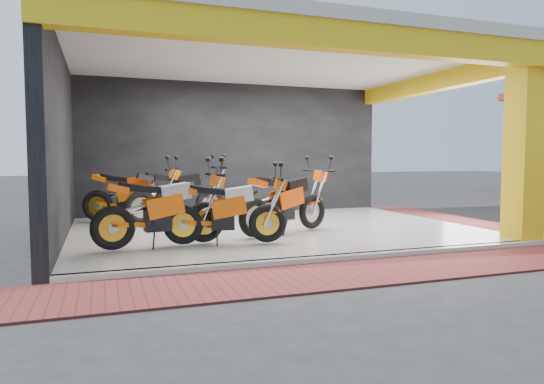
{
  "coord_description": "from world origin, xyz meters",
  "views": [
    {
      "loc": [
        -3.39,
        -7.42,
        1.54
      ],
      "look_at": [
        -0.33,
        1.23,
        0.9
      ],
      "focal_mm": 32.0,
      "sensor_mm": 36.0,
      "label": 1
    }
  ],
  "objects": [
    {
      "name": "ground",
      "position": [
        0.0,
        0.0,
        0.0
      ],
      "size": [
        80.0,
        80.0,
        0.0
      ],
      "primitive_type": "plane",
      "color": "#2D2D30",
      "rests_on": "ground"
    },
    {
      "name": "showroom_floor",
      "position": [
        0.0,
        2.0,
        0.05
      ],
      "size": [
        8.0,
        6.0,
        0.1
      ],
      "primitive_type": "cube",
      "color": "silver",
      "rests_on": "ground"
    },
    {
      "name": "showroom_ceiling",
      "position": [
        0.0,
        2.0,
        3.6
      ],
      "size": [
        8.4,
        6.4,
        0.2
      ],
      "primitive_type": "cube",
      "color": "beige",
      "rests_on": "corner_column"
    },
    {
      "name": "back_wall",
      "position": [
        0.0,
        5.1,
        1.75
      ],
      "size": [
        8.2,
        0.2,
        3.5
      ],
      "primitive_type": "cube",
      "color": "black",
      "rests_on": "ground"
    },
    {
      "name": "left_wall",
      "position": [
        -4.1,
        2.0,
        1.75
      ],
      "size": [
        0.2,
        6.2,
        3.5
      ],
      "primitive_type": "cube",
      "color": "black",
      "rests_on": "ground"
    },
    {
      "name": "corner_column",
      "position": [
        3.75,
        -0.75,
        1.75
      ],
      "size": [
        0.5,
        0.5,
        3.5
      ],
      "primitive_type": "cube",
      "color": "yellow",
      "rests_on": "ground"
    },
    {
      "name": "header_beam_front",
      "position": [
        0.0,
        -1.0,
        3.3
      ],
      "size": [
        8.4,
        0.3,
        0.4
      ],
      "primitive_type": "cube",
      "color": "yellow",
      "rests_on": "corner_column"
    },
    {
      "name": "header_beam_right",
      "position": [
        4.0,
        2.0,
        3.3
      ],
      "size": [
        0.3,
        6.4,
        0.4
      ],
      "primitive_type": "cube",
      "color": "yellow",
      "rests_on": "corner_column"
    },
    {
      "name": "floor_kerb",
      "position": [
        0.0,
        -1.02,
        0.05
      ],
      "size": [
        8.0,
        0.2,
        0.1
      ],
      "primitive_type": "cube",
      "color": "silver",
      "rests_on": "ground"
    },
    {
      "name": "paver_front",
      "position": [
        0.0,
        -1.8,
        0.01
      ],
      "size": [
        9.0,
        1.4,
        0.03
      ],
      "primitive_type": "cube",
      "color": "maroon",
      "rests_on": "ground"
    },
    {
      "name": "paver_right",
      "position": [
        4.8,
        2.0,
        0.01
      ],
      "size": [
        1.4,
        7.0,
        0.03
      ],
      "primitive_type": "cube",
      "color": "maroon",
      "rests_on": "ground"
    },
    {
      "name": "moto_hero",
      "position": [
        -0.76,
        0.24,
        0.76
      ],
      "size": [
        2.28,
        1.2,
        1.32
      ],
      "primitive_type": null,
      "rotation": [
        0.0,
        0.0,
        -0.19
      ],
      "color": "#F55B0A",
      "rests_on": "showroom_floor"
    },
    {
      "name": "moto_row_a",
      "position": [
        -1.76,
        0.58,
        0.8
      ],
      "size": [
        2.39,
        1.17,
        1.4
      ],
      "primitive_type": null,
      "rotation": [
        0.0,
        0.0,
        0.14
      ],
      "color": "#F95F0A",
      "rests_on": "showroom_floor"
    },
    {
      "name": "moto_row_b",
      "position": [
        0.59,
        1.42,
        0.82
      ],
      "size": [
        2.5,
        1.72,
        1.43
      ],
      "primitive_type": null,
      "rotation": [
        0.0,
        0.0,
        0.4
      ],
      "color": "#F44D0A",
      "rests_on": "showroom_floor"
    },
    {
      "name": "moto_row_c",
      "position": [
        -2.09,
        3.36,
        0.82
      ],
      "size": [
        2.5,
        1.79,
        1.44
      ],
      "primitive_type": null,
      "rotation": [
        0.0,
        0.0,
        -0.44
      ],
      "color": "orange",
      "rests_on": "showroom_floor"
    },
    {
      "name": "moto_row_d",
      "position": [
        -1.03,
        3.46,
        0.84
      ],
      "size": [
        2.52,
        1.23,
        1.48
      ],
      "primitive_type": null,
      "rotation": [
        0.0,
        0.0,
        0.14
      ],
      "color": "black",
      "rests_on": "showroom_floor"
    }
  ]
}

